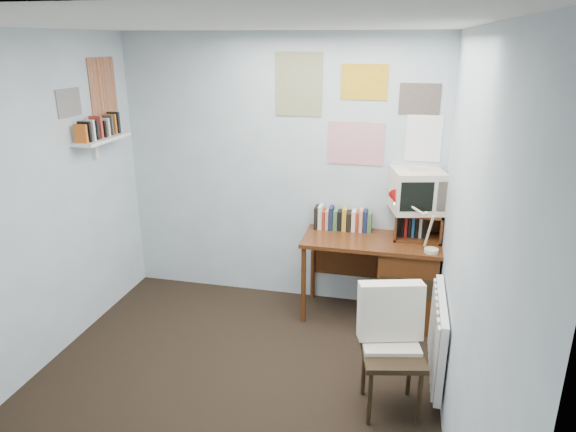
# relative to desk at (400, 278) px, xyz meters

# --- Properties ---
(ground) EXTENTS (3.50, 3.50, 0.00)m
(ground) POSITION_rel_desk_xyz_m (-1.17, -1.48, -0.41)
(ground) COLOR black
(ground) RESTS_ON ground
(back_wall) EXTENTS (3.00, 0.02, 2.50)m
(back_wall) POSITION_rel_desk_xyz_m (-1.17, 0.27, 0.84)
(back_wall) COLOR silver
(back_wall) RESTS_ON ground
(left_wall) EXTENTS (0.02, 3.50, 2.50)m
(left_wall) POSITION_rel_desk_xyz_m (-2.67, -1.48, 0.84)
(left_wall) COLOR silver
(left_wall) RESTS_ON ground
(right_wall) EXTENTS (0.02, 3.50, 2.50)m
(right_wall) POSITION_rel_desk_xyz_m (0.33, -1.48, 0.84)
(right_wall) COLOR silver
(right_wall) RESTS_ON ground
(ceiling) EXTENTS (3.00, 3.50, 0.02)m
(ceiling) POSITION_rel_desk_xyz_m (-1.17, -1.48, 2.09)
(ceiling) COLOR white
(ceiling) RESTS_ON back_wall
(desk) EXTENTS (1.20, 0.55, 0.76)m
(desk) POSITION_rel_desk_xyz_m (0.00, 0.00, 0.00)
(desk) COLOR #552A13
(desk) RESTS_ON ground
(desk_chair) EXTENTS (0.52, 0.50, 0.86)m
(desk_chair) POSITION_rel_desk_xyz_m (-0.02, -1.25, 0.02)
(desk_chair) COLOR black
(desk_chair) RESTS_ON ground
(desk_lamp) EXTENTS (0.35, 0.32, 0.42)m
(desk_lamp) POSITION_rel_desk_xyz_m (0.23, -0.19, 0.56)
(desk_lamp) COLOR #B60C0C
(desk_lamp) RESTS_ON desk
(tv_riser) EXTENTS (0.40, 0.30, 0.25)m
(tv_riser) POSITION_rel_desk_xyz_m (0.12, 0.11, 0.48)
(tv_riser) COLOR #552A13
(tv_riser) RESTS_ON desk
(crt_tv) EXTENTS (0.50, 0.48, 0.39)m
(crt_tv) POSITION_rel_desk_xyz_m (0.08, 0.13, 0.80)
(crt_tv) COLOR beige
(crt_tv) RESTS_ON tv_riser
(book_row) EXTENTS (0.60, 0.14, 0.22)m
(book_row) POSITION_rel_desk_xyz_m (-0.51, 0.18, 0.46)
(book_row) COLOR #552A13
(book_row) RESTS_ON desk
(radiator) EXTENTS (0.09, 0.80, 0.60)m
(radiator) POSITION_rel_desk_xyz_m (0.29, -0.93, 0.01)
(radiator) COLOR white
(radiator) RESTS_ON right_wall
(wall_shelf) EXTENTS (0.20, 0.62, 0.24)m
(wall_shelf) POSITION_rel_desk_xyz_m (-2.57, -0.38, 1.21)
(wall_shelf) COLOR white
(wall_shelf) RESTS_ON left_wall
(posters_back) EXTENTS (1.20, 0.01, 0.90)m
(posters_back) POSITION_rel_desk_xyz_m (-0.47, 0.26, 1.44)
(posters_back) COLOR white
(posters_back) RESTS_ON back_wall
(posters_left) EXTENTS (0.01, 0.70, 0.60)m
(posters_left) POSITION_rel_desk_xyz_m (-2.67, -0.38, 1.59)
(posters_left) COLOR white
(posters_left) RESTS_ON left_wall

